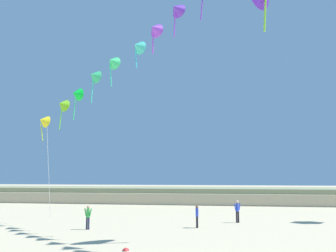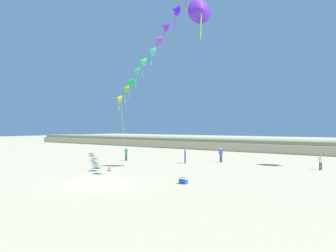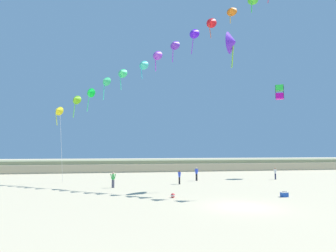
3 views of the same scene
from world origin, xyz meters
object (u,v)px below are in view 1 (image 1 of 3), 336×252
object	(u,v)px
person_near_left	(197,215)
person_near_right	(88,216)
person_far_left	(237,210)
beach_ball	(126,252)

from	to	relation	value
person_near_left	person_near_right	distance (m)	7.80
person_near_left	person_far_left	distance (m)	4.46
person_near_right	beach_ball	distance (m)	8.90
person_near_right	person_near_left	bearing A→B (deg)	14.69
person_near_left	beach_ball	bearing A→B (deg)	-106.09
person_near_right	person_far_left	xyz separation A→B (m)	(10.56, 5.27, 0.05)
person_far_left	person_near_right	bearing A→B (deg)	-153.49
person_near_left	person_far_left	xyz separation A→B (m)	(3.01, 3.29, 0.09)
person_far_left	beach_ball	world-z (taller)	person_far_left
person_near_left	beach_ball	world-z (taller)	person_near_left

